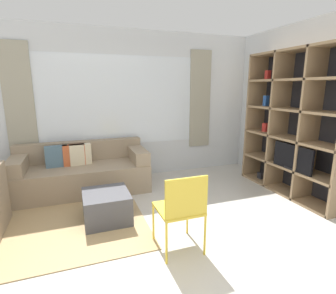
% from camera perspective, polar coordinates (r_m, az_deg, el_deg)
% --- Properties ---
extents(ground_plane, '(16.00, 16.00, 0.00)m').
position_cam_1_polar(ground_plane, '(2.61, 3.77, -27.63)').
color(ground_plane, beige).
extents(wall_back, '(6.45, 0.11, 2.70)m').
position_cam_1_polar(wall_back, '(4.94, -10.50, 8.76)').
color(wall_back, silver).
rests_on(wall_back, ground_plane).
extents(wall_right, '(0.07, 4.22, 2.70)m').
position_cam_1_polar(wall_right, '(4.82, 26.56, 7.45)').
color(wall_right, silver).
rests_on(wall_right, ground_plane).
extents(area_rug, '(2.39, 2.08, 0.01)m').
position_cam_1_polar(area_rug, '(3.82, -24.77, -14.65)').
color(area_rug, tan).
rests_on(area_rug, ground_plane).
extents(shelving_unit, '(0.42, 1.86, 2.26)m').
position_cam_1_polar(shelving_unit, '(4.58, 25.85, 4.33)').
color(shelving_unit, '#232328').
rests_on(shelving_unit, ground_plane).
extents(couch_main, '(2.09, 0.88, 0.79)m').
position_cam_1_polar(couch_main, '(4.58, -18.13, -5.33)').
color(couch_main, gray).
rests_on(couch_main, ground_plane).
extents(ottoman, '(0.57, 0.61, 0.38)m').
position_cam_1_polar(ottoman, '(3.56, -13.23, -12.49)').
color(ottoman, '#47474C').
rests_on(ottoman, ground_plane).
extents(folding_chair, '(0.44, 0.46, 0.86)m').
position_cam_1_polar(folding_chair, '(2.72, 2.95, -12.78)').
color(folding_chair, gold).
rests_on(folding_chair, ground_plane).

